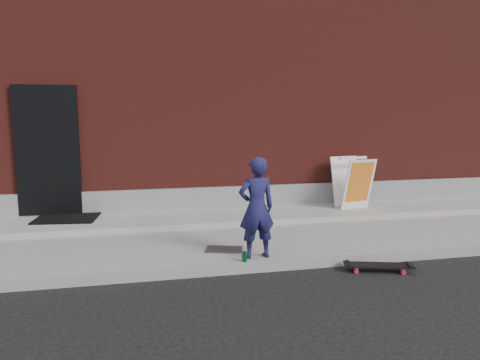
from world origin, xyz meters
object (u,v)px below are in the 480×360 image
object	(u,v)px
pizza_sign	(353,182)
skateboard	(378,266)
soda_can	(244,257)
child	(256,208)

from	to	relation	value
pizza_sign	skateboard	bearing A→B (deg)	-108.82
pizza_sign	soda_can	size ratio (longest dim) A/B	7.49
child	soda_can	distance (m)	0.66
skateboard	soda_can	distance (m)	1.77
pizza_sign	child	bearing A→B (deg)	-137.83
child	soda_can	bearing A→B (deg)	31.96
skateboard	pizza_sign	xyz separation A→B (m)	(0.93, 2.72, 0.66)
skateboard	pizza_sign	distance (m)	2.95
skateboard	pizza_sign	size ratio (longest dim) A/B	0.92
child	pizza_sign	bearing A→B (deg)	-142.90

